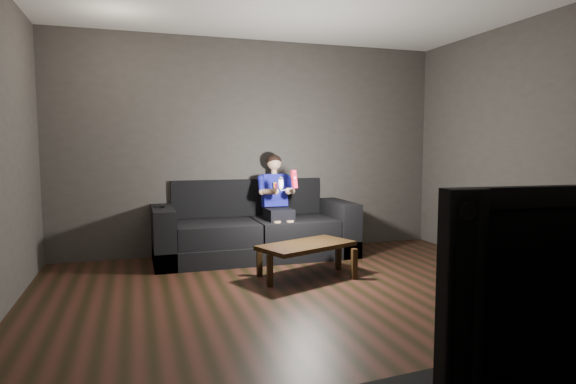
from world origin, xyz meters
name	(u,v)px	position (x,y,z in m)	size (l,w,h in m)	color
floor	(328,313)	(0.00, 0.00, 0.00)	(5.00, 5.00, 0.00)	black
back_wall	(254,147)	(0.00, 2.50, 1.35)	(5.00, 0.04, 2.70)	#3A3733
right_wall	(573,147)	(2.50, 0.00, 1.35)	(0.04, 5.00, 2.70)	#3A3733
sofa	(254,232)	(-0.09, 2.19, 0.31)	(2.43, 1.05, 0.94)	black
child	(277,195)	(0.18, 2.12, 0.76)	(0.45, 0.56, 1.11)	black
wii_remote_red	(294,179)	(0.27, 1.69, 0.98)	(0.07, 0.09, 0.21)	red
nunchuk_white	(281,183)	(0.11, 1.69, 0.94)	(0.08, 0.11, 0.16)	white
wii_remote_black	(162,206)	(-1.18, 2.10, 0.68)	(0.04, 0.15, 0.03)	black
coffee_table	(306,248)	(0.19, 1.06, 0.31)	(1.10, 0.82, 0.36)	black
tv	(573,280)	(-0.02, -2.27, 0.89)	(1.20, 0.16, 0.69)	black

